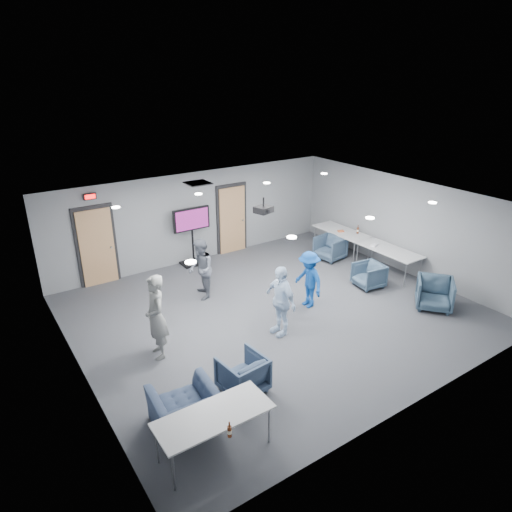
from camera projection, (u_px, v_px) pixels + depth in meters
floor at (275, 312)px, 11.06m from camera, size 9.00×9.00×0.00m
ceiling at (277, 204)px, 10.02m from camera, size 9.00×9.00×0.00m
wall_back at (197, 217)px, 13.60m from camera, size 9.00×0.02×2.70m
wall_front at (420, 340)px, 7.48m from camera, size 9.00×0.02×2.70m
wall_left at (75, 316)px, 8.21m from camera, size 0.02×8.00×2.70m
wall_right at (404, 226)px, 12.86m from camera, size 0.02×8.00×2.70m
door_left at (97, 247)px, 12.12m from camera, size 1.06×0.17×2.24m
door_right at (232, 219)px, 14.29m from camera, size 1.06×0.17×2.24m
exit_sign at (90, 196)px, 11.58m from camera, size 0.32×0.08×0.16m
hvac_diffuser at (198, 183)px, 11.91m from camera, size 0.60×0.60×0.03m
downlights at (277, 205)px, 10.02m from camera, size 6.18×3.78×0.02m
person_a at (156, 317)px, 9.07m from camera, size 0.51×0.70×1.78m
person_b at (201, 269)px, 11.46m from camera, size 0.81×0.92×1.57m
person_c at (280, 300)px, 9.89m from camera, size 0.41×0.95×1.62m
person_d at (309, 279)px, 11.07m from camera, size 0.58×0.95×1.44m
chair_right_a at (330, 248)px, 13.97m from camera, size 0.90×0.89×0.72m
chair_right_b at (369, 275)px, 12.21m from camera, size 0.81×0.79×0.66m
chair_right_c at (435, 294)px, 11.10m from camera, size 1.18×1.18×0.77m
chair_front_a at (243, 374)px, 8.25m from camera, size 0.83×0.85×0.71m
chair_front_b at (184, 407)px, 7.47m from camera, size 1.11×0.99×0.67m
table_right_a at (342, 232)px, 14.33m from camera, size 0.81×1.93×0.73m
table_right_b at (389, 251)px, 12.88m from camera, size 0.80×1.92×0.73m
table_front_left at (214, 417)px, 6.78m from camera, size 1.78×0.75×0.73m
bottle_front at (230, 431)px, 6.32m from camera, size 0.07×0.07×0.25m
bottle_right at (358, 230)px, 14.05m from camera, size 0.07×0.07×0.28m
snack_box at (341, 231)px, 14.23m from camera, size 0.22×0.19×0.04m
wrapper at (374, 245)px, 13.10m from camera, size 0.24×0.19×0.05m
tv_stand at (192, 233)px, 13.40m from camera, size 1.13×0.54×1.74m
projector at (264, 209)px, 10.69m from camera, size 0.46×0.43×0.37m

